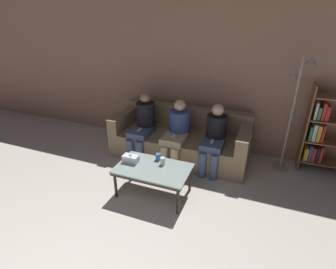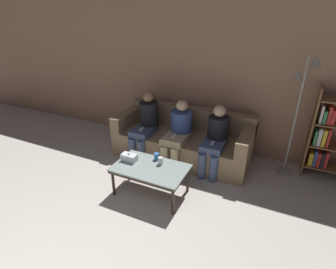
{
  "view_description": "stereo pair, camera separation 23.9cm",
  "coord_description": "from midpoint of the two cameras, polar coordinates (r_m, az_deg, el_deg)",
  "views": [
    {
      "loc": [
        1.3,
        -0.61,
        2.36
      ],
      "look_at": [
        0.0,
        2.69,
        0.67
      ],
      "focal_mm": 28.0,
      "sensor_mm": 36.0,
      "label": 1
    },
    {
      "loc": [
        1.52,
        -0.52,
        2.36
      ],
      "look_at": [
        0.0,
        2.69,
        0.67
      ],
      "focal_mm": 28.0,
      "sensor_mm": 36.0,
      "label": 2
    }
  ],
  "objects": [
    {
      "name": "wall_back",
      "position": [
        4.78,
        7.71,
        12.35
      ],
      "size": [
        12.0,
        0.06,
        2.6
      ],
      "color": "#9E755B",
      "rests_on": "ground_plane"
    },
    {
      "name": "couch",
      "position": [
        4.63,
        4.85,
        -1.2
      ],
      "size": [
        2.33,
        0.95,
        0.8
      ],
      "color": "#897051",
      "rests_on": "ground_plane"
    },
    {
      "name": "coffee_table",
      "position": [
        3.61,
        -1.92,
        -7.71
      ],
      "size": [
        1.01,
        0.62,
        0.43
      ],
      "color": "#8C9E99",
      "rests_on": "ground_plane"
    },
    {
      "name": "cup_near_left",
      "position": [
        3.74,
        -0.65,
        -4.82
      ],
      "size": [
        0.07,
        0.07,
        0.1
      ],
      "color": "#3372BF",
      "rests_on": "coffee_table"
    },
    {
      "name": "cup_near_right",
      "position": [
        3.62,
        0.24,
        -5.77
      ],
      "size": [
        0.07,
        0.07,
        0.11
      ],
      "color": "silver",
      "rests_on": "coffee_table"
    },
    {
      "name": "tissue_box",
      "position": [
        3.73,
        -6.62,
        -5.0
      ],
      "size": [
        0.22,
        0.12,
        0.13
      ],
      "color": "silver",
      "rests_on": "coffee_table"
    },
    {
      "name": "bookshelf",
      "position": [
        4.62,
        33.44,
        -0.58
      ],
      "size": [
        0.82,
        0.32,
        1.4
      ],
      "color": "brown",
      "rests_on": "ground_plane"
    },
    {
      "name": "standing_lamp",
      "position": [
        4.27,
        28.11,
        5.38
      ],
      "size": [
        0.31,
        0.26,
        1.81
      ],
      "color": "gray",
      "rests_on": "ground_plane"
    },
    {
      "name": "seated_person_left_end",
      "position": [
        4.56,
        -3.31,
        2.55
      ],
      "size": [
        0.33,
        0.68,
        1.12
      ],
      "color": "#47567A",
      "rests_on": "ground_plane"
    },
    {
      "name": "seated_person_mid_left",
      "position": [
        4.32,
        3.93,
        0.87
      ],
      "size": [
        0.36,
        0.72,
        1.06
      ],
      "color": "tan",
      "rests_on": "ground_plane"
    },
    {
      "name": "seated_person_mid_right",
      "position": [
        4.16,
        11.91,
        -0.68
      ],
      "size": [
        0.32,
        0.66,
        1.06
      ],
      "color": "#47567A",
      "rests_on": "ground_plane"
    }
  ]
}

